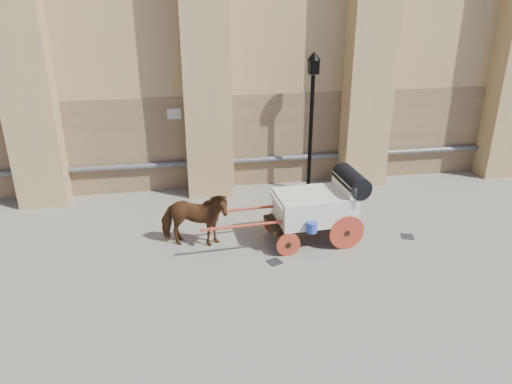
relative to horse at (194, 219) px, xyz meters
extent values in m
plane|color=slate|center=(1.67, -0.16, -0.75)|extent=(90.00, 90.00, 0.00)
cube|color=olive|center=(3.67, 3.99, 0.75)|extent=(44.00, 0.35, 3.00)
cylinder|color=#59595B|center=(3.67, 3.72, 0.15)|extent=(42.00, 0.18, 0.18)
cube|color=beige|center=(-0.33, 3.81, 1.75)|extent=(0.42, 0.04, 0.32)
imported|color=#583116|center=(0.00, 0.00, 0.00)|extent=(1.90, 1.16, 1.50)
cube|color=black|center=(2.94, -0.19, -0.19)|extent=(2.29, 1.15, 0.12)
cube|color=beige|center=(3.05, -0.18, 0.21)|extent=(2.00, 1.39, 0.71)
cube|color=beige|center=(3.80, -0.14, 0.62)|extent=(0.23, 1.27, 0.56)
cube|color=beige|center=(2.19, -0.24, 0.47)|extent=(0.43, 1.13, 0.10)
cylinder|color=black|center=(4.01, -0.12, 0.82)|extent=(0.65, 1.30, 0.57)
cylinder|color=#A93621|center=(3.74, -0.77, -0.29)|extent=(0.91, 0.12, 0.91)
cylinder|color=#A93621|center=(3.66, 0.48, -0.29)|extent=(0.91, 0.12, 0.91)
cylinder|color=#A93621|center=(2.23, -0.87, -0.44)|extent=(0.61, 0.10, 0.61)
cylinder|color=#A93621|center=(2.15, 0.39, -0.44)|extent=(0.61, 0.10, 0.61)
cylinder|color=#A93621|center=(1.31, -0.75, 0.11)|extent=(2.43, 0.23, 0.07)
cylinder|color=#A93621|center=(1.25, 0.16, 0.11)|extent=(2.43, 0.23, 0.07)
cylinder|color=blue|center=(2.79, -0.91, 0.01)|extent=(0.26, 0.26, 0.26)
cylinder|color=black|center=(3.78, 3.07, 1.09)|extent=(0.12, 0.12, 3.68)
cone|color=black|center=(3.78, 3.07, -0.56)|extent=(0.37, 0.37, 0.37)
cube|color=black|center=(3.78, 3.07, 3.18)|extent=(0.29, 0.29, 0.43)
cone|color=black|center=(3.78, 3.07, 3.49)|extent=(0.41, 0.41, 0.25)
cube|color=black|center=(1.84, -1.13, -0.74)|extent=(0.42, 0.42, 0.01)
cube|color=black|center=(5.56, -0.44, -0.74)|extent=(0.40, 0.40, 0.01)
camera|label=1|loc=(-0.30, -11.29, 5.55)|focal=35.00mm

